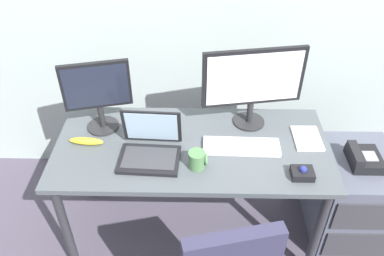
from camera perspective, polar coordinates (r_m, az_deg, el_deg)
name	(u,v)px	position (r m, az deg, el deg)	size (l,w,h in m)	color
ground_plane	(192,228)	(2.68, 0.00, -14.21)	(8.00, 8.00, 0.00)	#4C4554
desk	(192,156)	(2.21, 0.00, -4.08)	(1.49, 0.69, 0.72)	#4B5156
file_cabinet	(349,197)	(2.64, 21.66, -9.17)	(0.42, 0.53, 0.60)	#525666
desk_phone	(363,158)	(2.40, 23.42, -4.02)	(0.17, 0.20, 0.09)	black
monitor_main	(253,82)	(2.18, 8.81, 6.61)	(0.56, 0.18, 0.47)	#262628
monitor_side	(97,92)	(2.20, -13.46, 5.04)	(0.36, 0.18, 0.42)	#262628
keyboard	(241,146)	(2.14, 7.13, -2.62)	(0.41, 0.15, 0.03)	silver
laptop	(150,147)	(2.07, -6.02, -2.76)	(0.32, 0.28, 0.24)	black
trackball_mouse	(302,173)	(2.04, 15.60, -6.23)	(0.11, 0.09, 0.07)	black
coffee_mug	(197,160)	(2.00, 0.77, -4.59)	(0.10, 0.09, 0.09)	#4E7C4A
paper_notepad	(307,138)	(2.28, 16.22, -1.43)	(0.15, 0.21, 0.01)	white
banana	(86,141)	(2.22, -14.97, -1.86)	(0.19, 0.04, 0.04)	yellow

